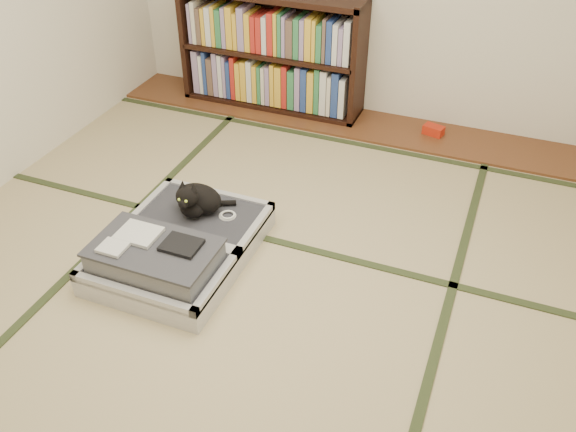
% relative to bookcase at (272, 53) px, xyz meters
% --- Properties ---
extents(floor, '(4.50, 4.50, 0.00)m').
position_rel_bookcase_xyz_m(floor, '(0.77, -2.07, -0.45)').
color(floor, '#CAB386').
rests_on(floor, ground).
extents(wood_strip, '(4.00, 0.50, 0.02)m').
position_rel_bookcase_xyz_m(wood_strip, '(0.77, -0.07, -0.44)').
color(wood_strip, brown).
rests_on(wood_strip, ground).
extents(red_item, '(0.17, 0.12, 0.07)m').
position_rel_bookcase_xyz_m(red_item, '(1.35, -0.04, -0.40)').
color(red_item, red).
rests_on(red_item, wood_strip).
extents(room_shell, '(4.50, 4.50, 4.50)m').
position_rel_bookcase_xyz_m(room_shell, '(0.77, -2.07, 1.01)').
color(room_shell, white).
rests_on(room_shell, ground).
extents(tatami_borders, '(4.00, 4.50, 0.01)m').
position_rel_bookcase_xyz_m(tatami_borders, '(0.77, -1.57, -0.45)').
color(tatami_borders, '#2D381E').
rests_on(tatami_borders, ground).
extents(bookcase, '(1.47, 0.34, 0.95)m').
position_rel_bookcase_xyz_m(bookcase, '(0.00, 0.00, 0.00)').
color(bookcase, black).
rests_on(bookcase, wood_strip).
extents(suitcase, '(0.75, 1.00, 0.29)m').
position_rel_bookcase_xyz_m(suitcase, '(0.28, -2.05, -0.35)').
color(suitcase, silver).
rests_on(suitcase, floor).
extents(cat, '(0.33, 0.33, 0.27)m').
position_rel_bookcase_xyz_m(cat, '(0.26, -1.76, -0.21)').
color(cat, black).
rests_on(cat, suitcase).
extents(cable_coil, '(0.10, 0.10, 0.02)m').
position_rel_bookcase_xyz_m(cable_coil, '(0.44, -1.72, -0.30)').
color(cable_coil, white).
rests_on(cable_coil, suitcase).
extents(hanger, '(0.43, 0.20, 0.01)m').
position_rel_bookcase_xyz_m(hanger, '(-0.01, -1.45, -0.44)').
color(hanger, black).
rests_on(hanger, floor).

